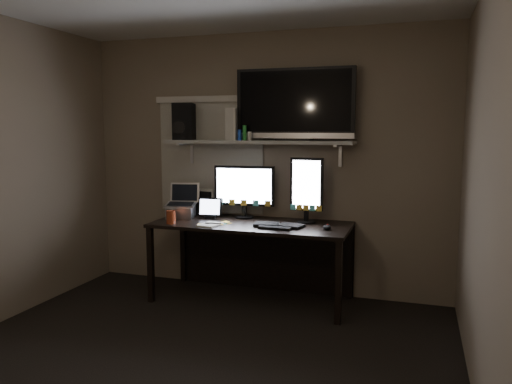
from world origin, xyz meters
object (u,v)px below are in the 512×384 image
at_px(keyboard, 278,225).
at_px(mouse, 327,227).
at_px(monitor_landscape, 244,191).
at_px(laptop, 181,201).
at_px(monitor_portrait, 307,190).
at_px(tablet, 210,208).
at_px(game_console, 234,124).
at_px(speaker, 184,122).
at_px(tv, 295,104).
at_px(desk, 255,239).
at_px(cup, 171,217).

relative_size(keyboard, mouse, 4.04).
xyz_separation_m(monitor_landscape, laptop, (-0.58, -0.19, -0.10)).
bearing_deg(monitor_landscape, monitor_portrait, -10.18).
height_order(tablet, game_console, game_console).
height_order(monitor_landscape, keyboard, monitor_landscape).
bearing_deg(laptop, game_console, 9.05).
bearing_deg(speaker, tablet, -34.87).
bearing_deg(mouse, tv, 125.63).
xyz_separation_m(monitor_portrait, tablet, (-0.92, -0.06, -0.20)).
xyz_separation_m(desk, tablet, (-0.44, -0.03, 0.28)).
relative_size(monitor_portrait, tv, 0.55).
height_order(monitor_portrait, tv, tv).
bearing_deg(game_console, cup, -141.33).
bearing_deg(game_console, speaker, 172.32).
xyz_separation_m(mouse, game_console, (-0.96, 0.31, 0.88)).
bearing_deg(mouse, laptop, 162.48).
distance_m(monitor_landscape, monitor_portrait, 0.63).
xyz_separation_m(monitor_landscape, monitor_portrait, (0.63, -0.07, 0.05)).
distance_m(mouse, tablet, 1.17).
xyz_separation_m(tablet, laptop, (-0.29, -0.06, 0.06)).
relative_size(keyboard, cup, 3.64).
xyz_separation_m(keyboard, speaker, (-1.05, 0.30, 0.91)).
bearing_deg(tablet, cup, -133.56).
relative_size(desk, tablet, 7.79).
height_order(cup, game_console, game_console).
bearing_deg(monitor_portrait, game_console, 177.82).
xyz_separation_m(cup, game_console, (0.44, 0.48, 0.84)).
height_order(desk, cup, cup).
bearing_deg(desk, speaker, 173.30).
xyz_separation_m(keyboard, tv, (0.06, 0.34, 1.07)).
relative_size(cup, speaker, 0.34).
relative_size(tablet, game_console, 0.77).
relative_size(monitor_landscape, game_console, 1.97).
relative_size(laptop, speaker, 0.91).
height_order(desk, laptop, laptop).
relative_size(game_console, speaker, 0.84).
bearing_deg(mouse, speaker, 155.77).
bearing_deg(cup, desk, 28.90).
distance_m(mouse, cup, 1.41).
distance_m(tablet, speaker, 0.89).
distance_m(game_console, speaker, 0.52).
bearing_deg(cup, tv, 26.05).
bearing_deg(cup, speaker, 99.72).
bearing_deg(keyboard, tablet, 168.03).
bearing_deg(keyboard, monitor_landscape, 146.17).
bearing_deg(monitor_portrait, mouse, -42.86).
relative_size(monitor_landscape, cup, 4.86).
relative_size(monitor_portrait, game_console, 2.03).
relative_size(monitor_landscape, mouse, 5.39).
xyz_separation_m(cup, speaker, (-0.08, 0.47, 0.87)).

